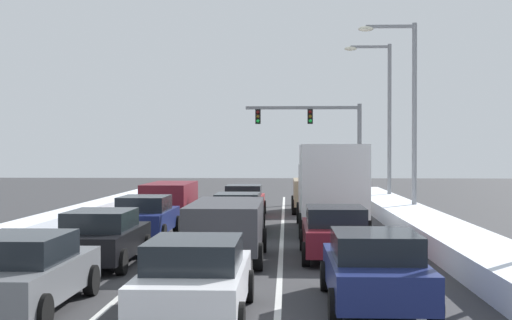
{
  "coord_description": "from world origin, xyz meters",
  "views": [
    {
      "loc": [
        1.87,
        -6.77,
        3.11
      ],
      "look_at": [
        0.48,
        25.63,
        2.72
      ],
      "focal_mm": 50.1,
      "sensor_mm": 36.0,
      "label": 1
    }
  ],
  "objects_px": {
    "sedan_black_left_lane_second": "(102,237)",
    "sedan_navy_left_lane_third": "(145,217)",
    "box_truck_right_lane_third": "(330,182)",
    "traffic_light_gantry": "(324,130)",
    "sedan_navy_right_lane_nearest": "(374,269)",
    "sedan_red_center_lane_fourth": "(244,200)",
    "street_lamp_right_far": "(384,111)",
    "sedan_maroon_right_lane_second": "(335,232)",
    "suv_tan_right_lane_fourth": "(313,192)",
    "suv_maroon_left_lane_fourth": "(170,197)",
    "sedan_gray_left_lane_nearest": "(23,272)",
    "suv_charcoal_center_lane_second": "(227,225)",
    "sedan_green_center_lane_third": "(238,213)",
    "sedan_white_center_lane_nearest": "(195,279)",
    "street_lamp_right_mid": "(407,103)"
  },
  "relations": [
    {
      "from": "sedan_black_left_lane_second",
      "to": "sedan_navy_left_lane_third",
      "type": "relative_size",
      "value": 1.0
    },
    {
      "from": "sedan_navy_right_lane_nearest",
      "to": "sedan_gray_left_lane_nearest",
      "type": "height_order",
      "value": "same"
    },
    {
      "from": "sedan_green_center_lane_third",
      "to": "traffic_light_gantry",
      "type": "height_order",
      "value": "traffic_light_gantry"
    },
    {
      "from": "sedan_navy_right_lane_nearest",
      "to": "sedan_red_center_lane_fourth",
      "type": "xyz_separation_m",
      "value": [
        -3.79,
        19.63,
        0.0
      ]
    },
    {
      "from": "suv_tan_right_lane_fourth",
      "to": "sedan_navy_left_lane_third",
      "type": "distance_m",
      "value": 12.9
    },
    {
      "from": "sedan_navy_left_lane_third",
      "to": "sedan_maroon_right_lane_second",
      "type": "bearing_deg",
      "value": -35.51
    },
    {
      "from": "box_truck_right_lane_third",
      "to": "suv_charcoal_center_lane_second",
      "type": "height_order",
      "value": "box_truck_right_lane_third"
    },
    {
      "from": "sedan_black_left_lane_second",
      "to": "sedan_navy_left_lane_third",
      "type": "distance_m",
      "value": 6.18
    },
    {
      "from": "sedan_black_left_lane_second",
      "to": "street_lamp_right_far",
      "type": "relative_size",
      "value": 0.49
    },
    {
      "from": "sedan_navy_right_lane_nearest",
      "to": "sedan_green_center_lane_third",
      "type": "relative_size",
      "value": 1.0
    },
    {
      "from": "sedan_green_center_lane_third",
      "to": "traffic_light_gantry",
      "type": "relative_size",
      "value": 0.6
    },
    {
      "from": "sedan_maroon_right_lane_second",
      "to": "box_truck_right_lane_third",
      "type": "distance_m",
      "value": 7.1
    },
    {
      "from": "sedan_navy_left_lane_third",
      "to": "traffic_light_gantry",
      "type": "relative_size",
      "value": 0.6
    },
    {
      "from": "box_truck_right_lane_third",
      "to": "street_lamp_right_far",
      "type": "distance_m",
      "value": 13.8
    },
    {
      "from": "sedan_maroon_right_lane_second",
      "to": "suv_maroon_left_lane_fourth",
      "type": "bearing_deg",
      "value": 120.24
    },
    {
      "from": "sedan_white_center_lane_nearest",
      "to": "sedan_black_left_lane_second",
      "type": "bearing_deg",
      "value": 118.56
    },
    {
      "from": "sedan_black_left_lane_second",
      "to": "street_lamp_right_mid",
      "type": "relative_size",
      "value": 0.5
    },
    {
      "from": "sedan_green_center_lane_third",
      "to": "sedan_red_center_lane_fourth",
      "type": "xyz_separation_m",
      "value": [
        -0.16,
        6.72,
        0.0
      ]
    },
    {
      "from": "sedan_navy_left_lane_third",
      "to": "suv_maroon_left_lane_fourth",
      "type": "xyz_separation_m",
      "value": [
        -0.23,
        6.9,
        0.25
      ]
    },
    {
      "from": "sedan_white_center_lane_nearest",
      "to": "suv_charcoal_center_lane_second",
      "type": "height_order",
      "value": "suv_charcoal_center_lane_second"
    },
    {
      "from": "sedan_red_center_lane_fourth",
      "to": "traffic_light_gantry",
      "type": "height_order",
      "value": "traffic_light_gantry"
    },
    {
      "from": "box_truck_right_lane_third",
      "to": "traffic_light_gantry",
      "type": "bearing_deg",
      "value": 87.85
    },
    {
      "from": "sedan_gray_left_lane_nearest",
      "to": "traffic_light_gantry",
      "type": "height_order",
      "value": "traffic_light_gantry"
    },
    {
      "from": "street_lamp_right_far",
      "to": "sedan_maroon_right_lane_second",
      "type": "bearing_deg",
      "value": -101.6
    },
    {
      "from": "street_lamp_right_mid",
      "to": "sedan_black_left_lane_second",
      "type": "bearing_deg",
      "value": -128.08
    },
    {
      "from": "sedan_green_center_lane_third",
      "to": "suv_maroon_left_lane_fourth",
      "type": "bearing_deg",
      "value": 124.09
    },
    {
      "from": "sedan_red_center_lane_fourth",
      "to": "suv_maroon_left_lane_fourth",
      "type": "height_order",
      "value": "suv_maroon_left_lane_fourth"
    },
    {
      "from": "sedan_maroon_right_lane_second",
      "to": "sedan_red_center_lane_fourth",
      "type": "height_order",
      "value": "same"
    },
    {
      "from": "suv_tan_right_lane_fourth",
      "to": "suv_maroon_left_lane_fourth",
      "type": "relative_size",
      "value": 1.0
    },
    {
      "from": "sedan_gray_left_lane_nearest",
      "to": "sedan_black_left_lane_second",
      "type": "xyz_separation_m",
      "value": [
        0.06,
        5.63,
        0.0
      ]
    },
    {
      "from": "sedan_maroon_right_lane_second",
      "to": "suv_tan_right_lane_fourth",
      "type": "xyz_separation_m",
      "value": [
        -0.08,
        15.82,
        0.25
      ]
    },
    {
      "from": "sedan_maroon_right_lane_second",
      "to": "sedan_black_left_lane_second",
      "type": "distance_m",
      "value": 6.63
    },
    {
      "from": "box_truck_right_lane_third",
      "to": "street_lamp_right_far",
      "type": "height_order",
      "value": "street_lamp_right_far"
    },
    {
      "from": "sedan_navy_right_lane_nearest",
      "to": "suv_charcoal_center_lane_second",
      "type": "distance_m",
      "value": 6.8
    },
    {
      "from": "box_truck_right_lane_third",
      "to": "street_lamp_right_mid",
      "type": "bearing_deg",
      "value": 52.23
    },
    {
      "from": "suv_tan_right_lane_fourth",
      "to": "sedan_white_center_lane_nearest",
      "type": "distance_m",
      "value": 23.72
    },
    {
      "from": "sedan_white_center_lane_nearest",
      "to": "street_lamp_right_mid",
      "type": "bearing_deg",
      "value": 69.95
    },
    {
      "from": "box_truck_right_lane_third",
      "to": "suv_charcoal_center_lane_second",
      "type": "xyz_separation_m",
      "value": [
        -3.4,
        -7.6,
        -0.88
      ]
    },
    {
      "from": "sedan_green_center_lane_third",
      "to": "traffic_light_gantry",
      "type": "bearing_deg",
      "value": 77.52
    },
    {
      "from": "suv_maroon_left_lane_fourth",
      "to": "street_lamp_right_far",
      "type": "height_order",
      "value": "street_lamp_right_far"
    },
    {
      "from": "sedan_red_center_lane_fourth",
      "to": "street_lamp_right_far",
      "type": "distance_m",
      "value": 11.04
    },
    {
      "from": "suv_charcoal_center_lane_second",
      "to": "traffic_light_gantry",
      "type": "bearing_deg",
      "value": 81.16
    },
    {
      "from": "sedan_maroon_right_lane_second",
      "to": "sedan_green_center_lane_third",
      "type": "distance_m",
      "value": 7.24
    },
    {
      "from": "street_lamp_right_mid",
      "to": "sedan_white_center_lane_nearest",
      "type": "bearing_deg",
      "value": -110.05
    },
    {
      "from": "sedan_green_center_lane_third",
      "to": "sedan_gray_left_lane_nearest",
      "type": "bearing_deg",
      "value": -103.33
    },
    {
      "from": "suv_charcoal_center_lane_second",
      "to": "sedan_navy_left_lane_third",
      "type": "distance_m",
      "value": 6.24
    },
    {
      "from": "box_truck_right_lane_third",
      "to": "sedan_red_center_lane_fourth",
      "type": "bearing_deg",
      "value": 121.12
    },
    {
      "from": "sedan_maroon_right_lane_second",
      "to": "suv_tan_right_lane_fourth",
      "type": "relative_size",
      "value": 0.92
    },
    {
      "from": "sedan_green_center_lane_third",
      "to": "street_lamp_right_mid",
      "type": "bearing_deg",
      "value": 36.39
    },
    {
      "from": "sedan_maroon_right_lane_second",
      "to": "sedan_white_center_lane_nearest",
      "type": "relative_size",
      "value": 1.0
    }
  ]
}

